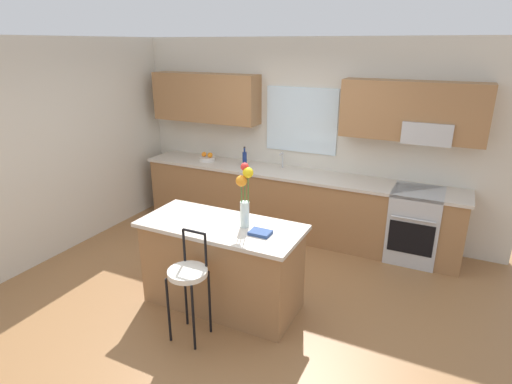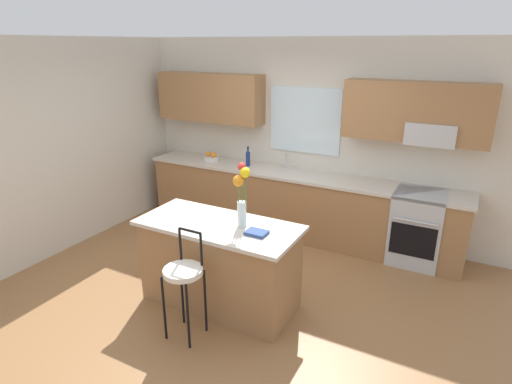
% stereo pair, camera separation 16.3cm
% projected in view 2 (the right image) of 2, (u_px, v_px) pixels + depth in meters
% --- Properties ---
extents(ground_plane, '(14.00, 14.00, 0.00)m').
position_uv_depth(ground_plane, '(233.00, 290.00, 4.69)').
color(ground_plane, olive).
extents(wall_left, '(0.12, 4.60, 2.70)m').
position_uv_depth(wall_left, '(79.00, 143.00, 5.62)').
color(wall_left, beige).
rests_on(wall_left, ground).
extents(back_wall_assembly, '(5.60, 0.50, 2.70)m').
position_uv_depth(back_wall_assembly, '(307.00, 128.00, 5.82)').
color(back_wall_assembly, beige).
rests_on(back_wall_assembly, ground).
extents(counter_run, '(4.56, 0.64, 0.92)m').
position_uv_depth(counter_run, '(294.00, 203.00, 5.95)').
color(counter_run, '#996B42').
rests_on(counter_run, ground).
extents(sink_faucet, '(0.02, 0.13, 0.23)m').
position_uv_depth(sink_faucet, '(285.00, 159.00, 5.97)').
color(sink_faucet, '#B7BABC').
rests_on(sink_faucet, counter_run).
extents(oven_range, '(0.60, 0.64, 0.92)m').
position_uv_depth(oven_range, '(417.00, 227.00, 5.20)').
color(oven_range, '#B7BABC').
rests_on(oven_range, ground).
extents(kitchen_island, '(1.65, 0.75, 0.92)m').
position_uv_depth(kitchen_island, '(219.00, 264.00, 4.33)').
color(kitchen_island, '#996B42').
rests_on(kitchen_island, ground).
extents(bar_stool_near, '(0.36, 0.36, 1.04)m').
position_uv_depth(bar_stool_near, '(184.00, 276.00, 3.78)').
color(bar_stool_near, black).
rests_on(bar_stool_near, ground).
extents(flower_vase, '(0.16, 0.14, 0.64)m').
position_uv_depth(flower_vase, '(242.00, 192.00, 3.99)').
color(flower_vase, silver).
rests_on(flower_vase, kitchen_island).
extents(cookbook, '(0.20, 0.15, 0.03)m').
position_uv_depth(cookbook, '(257.00, 233.00, 3.93)').
color(cookbook, navy).
rests_on(cookbook, kitchen_island).
extents(fruit_bowl_oranges, '(0.24, 0.24, 0.13)m').
position_uv_depth(fruit_bowl_oranges, '(211.00, 158.00, 6.40)').
color(fruit_bowl_oranges, silver).
rests_on(fruit_bowl_oranges, counter_run).
extents(bottle_olive_oil, '(0.06, 0.06, 0.29)m').
position_uv_depth(bottle_olive_oil, '(248.00, 158.00, 6.09)').
color(bottle_olive_oil, navy).
rests_on(bottle_olive_oil, counter_run).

